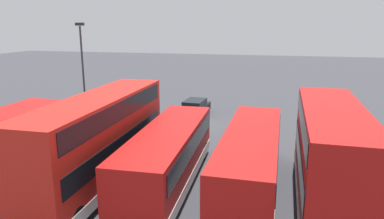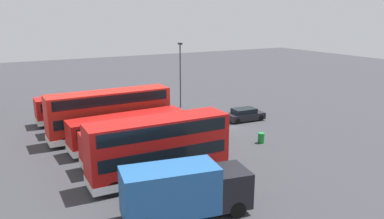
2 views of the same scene
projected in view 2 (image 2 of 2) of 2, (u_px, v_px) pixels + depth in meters
ground_plane at (226, 125)px, 40.64m from camera, size 140.00×140.00×0.00m
bus_double_decker_near_end at (159, 147)px, 26.80m from camera, size 2.77×10.26×4.55m
bus_single_deck_second at (151, 142)px, 30.38m from camera, size 2.73×11.08×2.95m
bus_single_deck_third at (128, 130)px, 33.59m from camera, size 2.94×10.54×2.95m
bus_double_decker_fourth at (110, 113)px, 36.01m from camera, size 2.72×11.64×4.55m
bus_single_deck_fifth at (101, 113)px, 39.03m from camera, size 2.74×10.65×2.95m
bus_single_deck_sixth at (91, 106)px, 42.21m from camera, size 2.67×11.59×2.95m
box_truck_blue at (184, 190)px, 21.97m from camera, size 3.72×7.81×3.20m
car_hatchback_silver at (245, 115)px, 42.13m from camera, size 2.07×4.33×1.43m
lamp_post_tall at (180, 70)px, 47.09m from camera, size 0.70×0.30×8.15m
waste_bin_yellow at (261, 138)px, 34.97m from camera, size 0.60×0.60×0.95m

